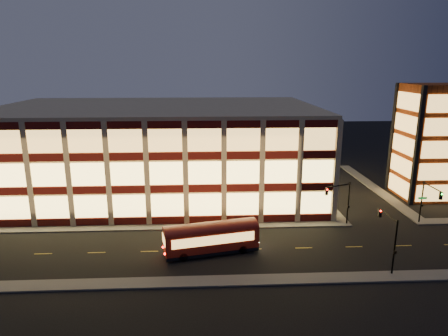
{
  "coord_description": "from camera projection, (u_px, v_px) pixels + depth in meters",
  "views": [
    {
      "loc": [
        4.48,
        -48.41,
        20.86
      ],
      "look_at": [
        7.32,
        8.0,
        6.19
      ],
      "focal_mm": 32.0,
      "sensor_mm": 36.0,
      "label": 1
    }
  ],
  "objects": [
    {
      "name": "sidewalk_tower_west",
      "position": [
        373.0,
        187.0,
        69.89
      ],
      "size": [
        2.0,
        30.0,
        0.15
      ],
      "primitive_type": "cube",
      "color": "#514F4C",
      "rests_on": "ground"
    },
    {
      "name": "sidewalk_office_east",
      "position": [
        311.0,
        188.0,
        69.36
      ],
      "size": [
        2.0,
        30.0,
        0.15
      ],
      "primitive_type": "cube",
      "color": "#514F4C",
      "rests_on": "ground"
    },
    {
      "name": "traffic_signal_far",
      "position": [
        341.0,
        197.0,
        52.1
      ],
      "size": [
        3.79,
        1.87,
        6.0
      ],
      "color": "black",
      "rests_on": "ground"
    },
    {
      "name": "office_building",
      "position": [
        160.0,
        149.0,
        66.21
      ],
      "size": [
        50.45,
        30.45,
        14.5
      ],
      "color": "tan",
      "rests_on": "ground"
    },
    {
      "name": "stair_tower",
      "position": [
        429.0,
        142.0,
        63.06
      ],
      "size": [
        8.6,
        8.6,
        18.0
      ],
      "color": "#8C3814",
      "rests_on": "ground"
    },
    {
      "name": "traffic_signal_near",
      "position": [
        389.0,
        231.0,
        41.27
      ],
      "size": [
        0.32,
        4.45,
        6.0
      ],
      "color": "black",
      "rests_on": "ground"
    },
    {
      "name": "sidewalk_office_south",
      "position": [
        149.0,
        227.0,
        52.63
      ],
      "size": [
        54.0,
        2.0,
        0.15
      ],
      "primitive_type": "cube",
      "color": "#514F4C",
      "rests_on": "ground"
    },
    {
      "name": "trolley_bus",
      "position": [
        211.0,
        236.0,
        45.19
      ],
      "size": [
        10.97,
        4.93,
        3.61
      ],
      "rotation": [
        0.0,
        0.0,
        0.22
      ],
      "color": "maroon",
      "rests_on": "ground"
    },
    {
      "name": "ground",
      "position": [
        171.0,
        230.0,
        51.83
      ],
      "size": [
        200.0,
        200.0,
        0.0
      ],
      "primitive_type": "plane",
      "color": "black",
      "rests_on": "ground"
    },
    {
      "name": "traffic_signal_right",
      "position": [
        428.0,
        198.0,
        51.82
      ],
      "size": [
        1.2,
        4.37,
        6.0
      ],
      "color": "black",
      "rests_on": "ground"
    },
    {
      "name": "sidewalk_near",
      "position": [
        161.0,
        282.0,
        39.24
      ],
      "size": [
        100.0,
        2.0,
        0.15
      ],
      "primitive_type": "cube",
      "color": "#514F4C",
      "rests_on": "ground"
    }
  ]
}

